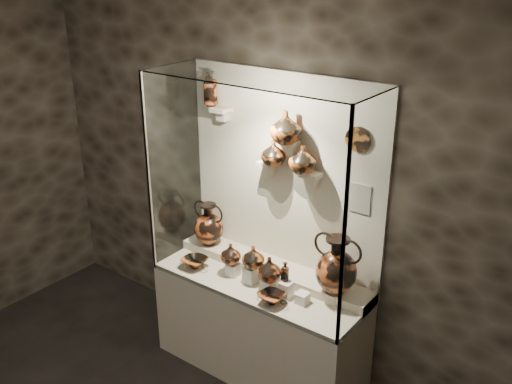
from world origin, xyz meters
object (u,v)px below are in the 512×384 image
Objects in this scene: amphora_left at (209,224)px; jug_c at (269,269)px; ovoid_vase_a at (274,153)px; ovoid_vase_c at (303,159)px; amphora_right at (336,265)px; kylix_left at (195,262)px; lekythos_tall at (211,87)px; jug_b at (253,257)px; lekythos_small at (285,270)px; kylix_right at (272,297)px; ovoid_vase_b at (286,127)px; jug_a at (231,254)px.

jug_c is at bearing 1.21° from amphora_left.
ovoid_vase_c is (0.26, -0.01, 0.01)m from ovoid_vase_a.
amphora_right is at bearing 15.01° from amphora_left.
lekythos_tall is at bearing 112.41° from kylix_left.
jug_c is 0.86m from ovoid_vase_a.
jug_b is (-0.62, -0.15, -0.07)m from amphora_right.
lekythos_small is (0.29, 0.00, -0.02)m from jug_b.
ovoid_vase_c reaches higher than jug_b.
amphora_left is 0.84× the size of amphora_right.
kylix_right is (0.79, -0.05, -0.00)m from kylix_left.
amphora_left is 1.13m from lekythos_tall.
amphora_left reaches higher than kylix_left.
lekythos_tall reaches higher than kylix_left.
jug_a is at bearing -161.72° from ovoid_vase_b.
lekythos_tall is (-0.10, 0.37, 1.33)m from kylix_left.
ovoid_vase_a is (-0.28, 0.23, 0.78)m from lekythos_small.
jug_a is at bearing 23.94° from kylix_left.
jug_a is 1.10m from ovoid_vase_b.
lekythos_tall reaches higher than amphora_right.
kylix_right is 1.03× the size of ovoid_vase_b.
jug_b is 0.17m from jug_c.
kylix_left is 1.35m from ovoid_vase_b.
kylix_left is (-0.51, -0.10, -0.17)m from jug_b.
lekythos_tall is (-0.89, 0.42, 1.34)m from kylix_right.
kylix_left is (-1.13, -0.25, -0.24)m from amphora_right.
lekythos_tall is 1.25× the size of ovoid_vase_b.
jug_c is at bearing 4.82° from jug_a.
ovoid_vase_c reaches higher than ovoid_vase_a.
jug_a is 0.50m from lekythos_small.
jug_c is 0.93× the size of ovoid_vase_c.
lekythos_tall is at bearing -166.32° from ovoid_vase_a.
amphora_left is at bearing 164.50° from amphora_right.
ovoid_vase_b is (-0.16, 0.21, 1.00)m from lekythos_small.
kylix_left is at bearing -130.35° from ovoid_vase_a.
ovoid_vase_c is (-0.36, 0.08, 0.70)m from amphora_right.
jug_b is at bearing 10.43° from jug_a.
jug_b is 0.94× the size of jug_c.
kylix_left is 0.88× the size of lekythos_tall.
lekythos_small is at bearing 26.82° from jug_c.
amphora_right is 0.93m from ovoid_vase_a.
amphora_left reaches higher than kylix_right.
ovoid_vase_b reaches higher than jug_b.
amphora_right is (1.22, -0.03, 0.04)m from amphora_left.
kylix_left is 1.39m from lekythos_tall.
kylix_left is at bearing -169.31° from ovoid_vase_b.
kylix_right is (0.49, -0.14, -0.14)m from jug_a.
lekythos_tall is at bearing 171.74° from ovoid_vase_c.
ovoid_vase_b is (0.12, -0.02, 0.22)m from ovoid_vase_a.
lekythos_small is at bearing -23.11° from ovoid_vase_a.
jug_a is at bearing 176.93° from amphora_right.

